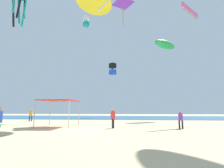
{
  "coord_description": "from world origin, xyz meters",
  "views": [
    {
      "loc": [
        3.92,
        -14.38,
        1.65
      ],
      "look_at": [
        1.36,
        11.55,
        5.46
      ],
      "focal_mm": 28.37,
      "sensor_mm": 36.0,
      "label": 1
    }
  ],
  "objects": [
    {
      "name": "kite_parafoil_pink",
      "position": [
        13.35,
        11.93,
        16.76
      ],
      "size": [
        3.05,
        2.3,
        2.2
      ],
      "rotation": [
        0.0,
        0.0,
        0.57
      ],
      "color": "pink"
    },
    {
      "name": "ground",
      "position": [
        0.0,
        0.0,
        -0.05
      ],
      "size": [
        110.0,
        110.0,
        0.1
      ],
      "primitive_type": "cube",
      "color": "#D1BA8C"
    },
    {
      "name": "kite_diamond_purple",
      "position": [
        3.03,
        14.33,
        19.94
      ],
      "size": [
        4.11,
        4.11,
        4.02
      ],
      "rotation": [
        0.0,
        0.0,
        3.78
      ],
      "color": "purple"
    },
    {
      "name": "person_central",
      "position": [
        -10.53,
        10.61,
        1.04
      ],
      "size": [
        0.42,
        0.42,
        1.77
      ],
      "rotation": [
        0.0,
        0.0,
        3.81
      ],
      "color": "#33384C",
      "rests_on": "ground"
    },
    {
      "name": "kite_box_black",
      "position": [
        0.05,
        26.32,
        11.25
      ],
      "size": [
        1.8,
        1.8,
        2.71
      ],
      "rotation": [
        0.0,
        0.0,
        4.02
      ],
      "color": "black"
    },
    {
      "name": "kite_inflatable_green",
      "position": [
        10.68,
        17.93,
        13.72
      ],
      "size": [
        5.02,
        4.55,
        1.9
      ],
      "rotation": [
        0.0,
        0.0,
        3.84
      ],
      "color": "green"
    },
    {
      "name": "kite_box_white",
      "position": [
        -4.03,
        16.39,
        18.24
      ],
      "size": [
        1.34,
        1.35,
        2.03
      ],
      "rotation": [
        0.0,
        0.0,
        3.85
      ],
      "color": "white"
    },
    {
      "name": "person_near_tent",
      "position": [
        8.4,
        2.05,
        0.93
      ],
      "size": [
        0.42,
        0.38,
        1.58
      ],
      "rotation": [
        0.0,
        0.0,
        3.3
      ],
      "color": "black",
      "rests_on": "ground"
    },
    {
      "name": "person_leftmost",
      "position": [
        2.39,
        2.05,
        1.05
      ],
      "size": [
        0.42,
        0.46,
        1.78
      ],
      "rotation": [
        0.0,
        0.0,
        5.04
      ],
      "color": "black",
      "rests_on": "ground"
    },
    {
      "name": "kite_delta_yellow",
      "position": [
        -0.39,
        6.25,
        15.69
      ],
      "size": [
        6.7,
        6.71,
        4.06
      ],
      "rotation": [
        0.0,
        0.0,
        2.45
      ],
      "color": "yellow"
    },
    {
      "name": "ocean_strip",
      "position": [
        0.0,
        25.07,
        0.01
      ],
      "size": [
        110.0,
        19.78,
        0.03
      ],
      "primitive_type": "cube",
      "color": "#28608C",
      "rests_on": "ground"
    },
    {
      "name": "canopy_tent",
      "position": [
        -3.09,
        2.7,
        2.47
      ],
      "size": [
        3.29,
        3.22,
        2.59
      ],
      "color": "#B2B2B7",
      "rests_on": "ground"
    }
  ]
}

